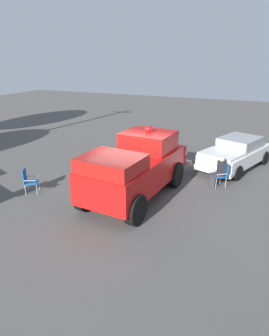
% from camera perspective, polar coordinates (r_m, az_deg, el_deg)
% --- Properties ---
extents(ground_plane, '(60.00, 60.00, 0.00)m').
position_cam_1_polar(ground_plane, '(11.72, -0.57, -5.51)').
color(ground_plane, '#514F4C').
extents(vintage_fire_truck, '(6.11, 2.76, 2.59)m').
position_cam_1_polar(vintage_fire_truck, '(11.45, 0.56, 0.37)').
color(vintage_fire_truck, black).
rests_on(vintage_fire_truck, ground).
extents(classic_hot_rod, '(4.73, 3.26, 1.46)m').
position_cam_1_polar(classic_hot_rod, '(15.30, 18.60, 2.71)').
color(classic_hot_rod, black).
rests_on(classic_hot_rod, ground).
extents(lawn_chair_near_truck, '(0.69, 0.69, 1.02)m').
position_cam_1_polar(lawn_chair_near_truck, '(12.99, 16.24, -0.86)').
color(lawn_chair_near_truck, '#B7BABF').
rests_on(lawn_chair_near_truck, ground).
extents(lawn_chair_by_car, '(0.67, 0.67, 1.02)m').
position_cam_1_polar(lawn_chair_by_car, '(12.55, -19.57, -2.00)').
color(lawn_chair_by_car, '#B7BABF').
rests_on(lawn_chair_by_car, ground).
extents(lawn_chair_spare, '(0.53, 0.54, 1.02)m').
position_cam_1_polar(lawn_chair_spare, '(16.14, 4.89, 4.05)').
color(lawn_chair_spare, '#B7BABF').
rests_on(lawn_chair_spare, ground).
extents(spectator_seated, '(0.62, 0.65, 1.29)m').
position_cam_1_polar(spectator_seated, '(12.89, 15.78, -0.47)').
color(spectator_seated, '#383842').
rests_on(spectator_seated, ground).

